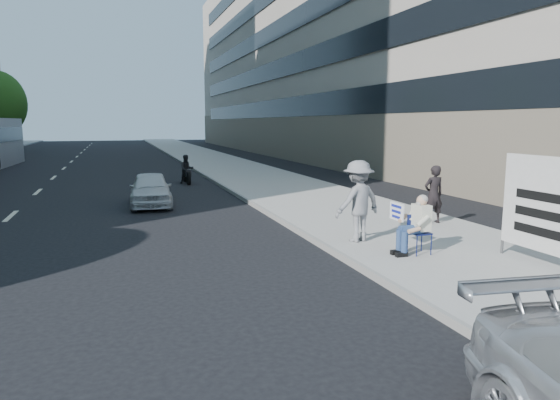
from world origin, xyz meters
name	(u,v)px	position (x,y,z in m)	size (l,w,h in m)	color
ground	(278,265)	(0.00, 0.00, 0.00)	(160.00, 160.00, 0.00)	black
near_sidewalk	(240,171)	(4.00, 20.00, 0.07)	(5.00, 120.00, 0.15)	gray
near_building	(349,43)	(17.00, 32.00, 10.00)	(14.00, 70.00, 20.00)	gray
seated_protester	(415,221)	(2.93, -0.61, 0.87)	(0.83, 1.12, 1.31)	navy
jogger	(358,201)	(2.30, 0.86, 1.13)	(1.26, 0.73, 1.96)	gray
pedestrian_woman	(434,194)	(5.35, 2.16, 0.98)	(0.60, 0.40, 1.65)	black
white_sedan_near	(151,189)	(-2.03, 8.73, 0.61)	(1.44, 3.58, 1.22)	silver
motorcycle	(187,171)	(0.12, 15.08, 0.64)	(0.72, 2.05, 1.42)	black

